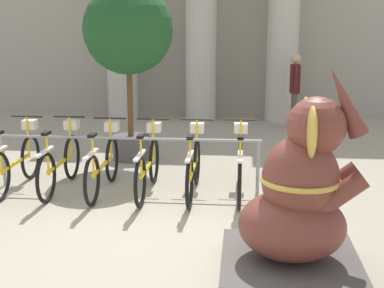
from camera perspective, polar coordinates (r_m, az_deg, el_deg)
The scene contains 14 objects.
ground_plane at distance 5.91m, azimuth -5.00°, elevation -10.77°, with size 60.00×60.00×0.00m, color #9E937F.
column_left at distance 13.25m, azimuth -7.64°, elevation 14.01°, with size 0.92×0.92×5.16m.
column_middle at distance 12.95m, azimuth 0.98°, elevation 14.15°, with size 0.92×0.92×5.16m.
column_right at distance 12.95m, azimuth 9.79°, elevation 13.96°, with size 0.92×0.92×5.16m.
bike_rack at distance 7.65m, azimuth -6.90°, elevation -0.45°, with size 3.80×0.05×0.77m.
bicycle_0 at distance 8.08m, azimuth -18.21°, elevation -1.77°, with size 0.48×1.78×0.99m.
bicycle_1 at distance 7.88m, azimuth -13.84°, elevation -1.86°, with size 0.48×1.78×0.99m.
bicycle_2 at distance 7.64m, azimuth -9.45°, elevation -2.13°, with size 0.48×1.78×0.99m.
bicycle_3 at distance 7.50m, azimuth -4.71°, elevation -2.28°, with size 0.48×1.78×0.99m.
bicycle_4 at distance 7.42m, azimuth 0.18°, elevation -2.40°, with size 0.48×1.78×0.99m.
bicycle_5 at distance 7.44m, azimuth 5.14°, elevation -2.41°, with size 0.48×1.78×0.99m.
elephant_statue at distance 5.09m, azimuth 11.23°, elevation -6.78°, with size 1.30×1.30×2.03m.
person_pedestrian at distance 11.96m, azimuth 10.91°, elevation 6.26°, with size 0.22×0.47×1.68m.
potted_tree at distance 9.17m, azimuth -6.81°, elevation 11.42°, with size 1.51×1.51×2.99m.
Camera 1 is at (1.02, -5.31, 2.39)m, focal length 50.00 mm.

